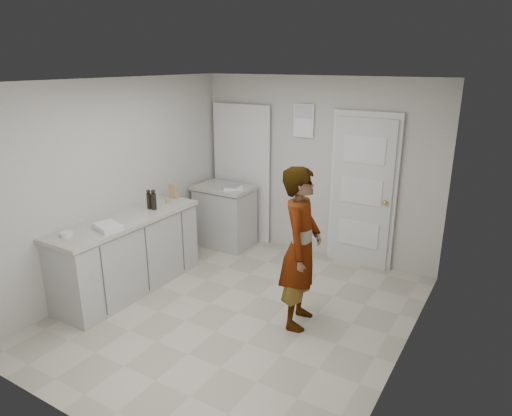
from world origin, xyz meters
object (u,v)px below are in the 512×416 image
Objects in this scene: baking_dish at (108,227)px; spice_jar at (168,200)px; person at (301,248)px; cake_mix_box at (173,191)px; egg_bowl at (66,234)px; oil_cruet_b at (149,200)px; oil_cruet_a at (154,200)px.

spice_jar is at bearing 94.25° from baking_dish.
person is 2.21m from cake_mix_box.
spice_jar is 1.44m from egg_bowl.
oil_cruet_b is (0.04, -0.51, 0.02)m from cake_mix_box.
spice_jar is (0.08, -0.21, -0.06)m from cake_mix_box.
oil_cruet_a is at bearing 82.02° from egg_bowl.
egg_bowl is (-0.08, -1.14, -0.09)m from oil_cruet_b.
cake_mix_box is 0.52m from oil_cruet_a.
spice_jar is at bearing 85.07° from egg_bowl.
person is 8.79× the size of cake_mix_box.
oil_cruet_b is at bearing -87.01° from cake_mix_box.
egg_bowl is at bearing -118.29° from baking_dish.
egg_bowl is at bearing -94.93° from spice_jar.
person reaches higher than cake_mix_box.
oil_cruet_b is 1.15m from egg_bowl.
egg_bowl is at bearing -93.45° from cake_mix_box.
baking_dish is at bearing -81.27° from oil_cruet_b.
cake_mix_box is 0.51m from oil_cruet_b.
cake_mix_box is at bearing 64.11° from person.
oil_cruet_b is at bearing 77.36° from person.
oil_cruet_b reaches higher than spice_jar.
baking_dish is (-1.98, -0.75, 0.09)m from person.
spice_jar is 0.59× the size of egg_bowl.
person is at bearing -8.49° from spice_jar.
cake_mix_box is at bearing 103.55° from oil_cruet_a.
oil_cruet_a is (0.12, -0.50, 0.03)m from cake_mix_box.
person reaches higher than egg_bowl.
baking_dish is (0.04, -0.77, -0.10)m from oil_cruet_a.
person reaches higher than oil_cruet_a.
person reaches higher than oil_cruet_b.
oil_cruet_a reaches higher than baking_dish.
person reaches higher than baking_dish.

